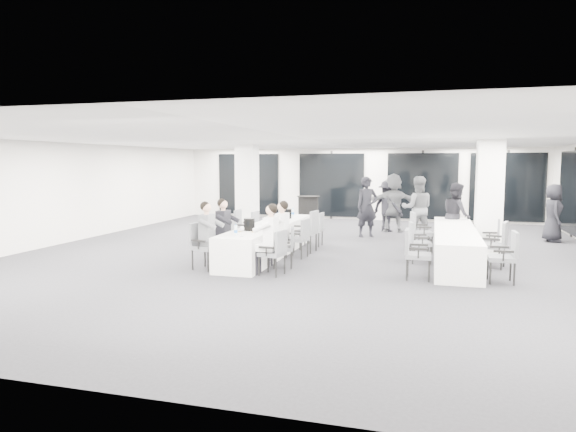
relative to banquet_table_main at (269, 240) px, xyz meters
name	(u,v)px	position (x,y,z in m)	size (l,w,h in m)	color
room	(352,196)	(1.81, 1.47, 1.01)	(14.04, 16.04, 2.84)	#25252A
column_left	(247,189)	(-1.87, 3.56, 1.02)	(0.60, 0.60, 2.80)	white
column_right	(489,198)	(5.13, 1.36, 1.02)	(0.60, 0.60, 2.80)	white
banquet_table_main	(269,240)	(0.00, 0.00, 0.00)	(0.90, 5.00, 0.75)	silver
banquet_table_side	(455,245)	(4.34, 0.37, 0.00)	(0.90, 5.00, 0.75)	silver
cocktail_table	(308,212)	(-0.30, 5.36, 0.18)	(0.79, 0.79, 1.09)	black
chair_main_left_near	(203,243)	(-0.83, -1.97, 0.19)	(0.60, 0.63, 0.98)	#505358
chair_main_left_second	(219,239)	(-0.83, -1.11, 0.15)	(0.49, 0.54, 0.92)	#505358
chair_main_left_mid	(234,234)	(-0.83, -0.22, 0.13)	(0.47, 0.52, 0.89)	#505358
chair_main_left_fourth	(244,227)	(-0.84, 0.48, 0.22)	(0.57, 0.62, 1.04)	#505358
chair_main_left_far	(259,225)	(-0.83, 1.68, 0.13)	(0.49, 0.53, 0.88)	#505358
chair_main_right_near	(275,250)	(0.83, -2.15, 0.14)	(0.53, 0.57, 0.91)	#505358
chair_main_right_second	(287,244)	(0.82, -1.33, 0.12)	(0.53, 0.55, 0.87)	#505358
chair_main_right_mid	(300,236)	(0.83, -0.18, 0.15)	(0.53, 0.56, 0.92)	#505358
chair_main_right_fourth	(309,229)	(0.84, 0.63, 0.22)	(0.58, 0.63, 1.04)	#505358
chair_main_right_far	(316,227)	(0.83, 1.60, 0.14)	(0.47, 0.53, 0.90)	#505358
chair_side_left_near	(414,251)	(3.50, -1.73, 0.18)	(0.49, 0.55, 0.97)	#505358
chair_side_left_mid	(417,240)	(3.51, -0.03, 0.15)	(0.54, 0.57, 0.92)	#505358
chair_side_left_far	(419,229)	(3.50, 1.41, 0.20)	(0.60, 0.63, 1.00)	#505358
chair_side_right_near	(506,254)	(5.17, -1.59, 0.18)	(0.50, 0.56, 0.98)	#505358
chair_side_right_mid	(497,242)	(5.17, -0.19, 0.20)	(0.61, 0.64, 1.00)	#505358
chair_side_right_far	(490,234)	(5.17, 1.25, 0.15)	(0.55, 0.58, 0.93)	#505358
seated_guest_a	(210,231)	(-0.67, -1.99, 0.44)	(0.50, 0.38, 1.44)	#56585D
seated_guest_b	(226,226)	(-0.67, -1.10, 0.44)	(0.50, 0.38, 1.44)	black
seated_guest_c	(268,235)	(0.67, -2.14, 0.44)	(0.50, 0.38, 1.44)	white
seated_guest_d	(279,230)	(0.67, -1.35, 0.44)	(0.50, 0.38, 1.44)	white
standing_guest_a	(367,203)	(1.92, 3.69, 0.66)	(0.75, 0.61, 2.06)	black
standing_guest_b	(417,204)	(3.41, 3.40, 0.68)	(1.01, 0.62, 2.10)	#56585D
standing_guest_c	(388,203)	(2.42, 5.11, 0.57)	(1.23, 0.62, 1.89)	black
standing_guest_d	(488,199)	(5.66, 6.83, 0.62)	(1.17, 0.65, 1.99)	white
standing_guest_e	(553,209)	(7.13, 4.16, 0.56)	(0.90, 0.55, 1.87)	black
standing_guest_f	(393,199)	(2.60, 5.06, 0.70)	(1.97, 0.76, 2.15)	#56585D
standing_guest_g	(242,200)	(-3.00, 5.99, 0.48)	(0.62, 0.50, 1.71)	#56585D
standing_guest_h	(457,210)	(4.45, 2.58, 0.60)	(0.94, 0.57, 1.95)	black
ice_bucket_near	(249,224)	(-0.06, -1.22, 0.51)	(0.24, 0.24, 0.28)	black
ice_bucket_far	(287,214)	(0.07, 1.38, 0.51)	(0.23, 0.23, 0.26)	black
water_bottle_a	(236,230)	(-0.07, -2.03, 0.48)	(0.07, 0.07, 0.22)	silver
water_bottle_b	(278,218)	(0.13, 0.30, 0.49)	(0.08, 0.08, 0.24)	silver
water_bottle_c	(293,213)	(0.10, 1.87, 0.49)	(0.07, 0.07, 0.23)	silver
plate_a	(239,232)	(-0.17, -1.54, 0.39)	(0.18, 0.18, 0.03)	white
plate_b	(254,232)	(0.14, -1.49, 0.39)	(0.21, 0.21, 0.03)	white
plate_c	(257,227)	(-0.05, -0.74, 0.39)	(0.18, 0.18, 0.03)	white
wine_glass	(242,229)	(0.12, -2.16, 0.54)	(0.08, 0.08, 0.22)	silver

